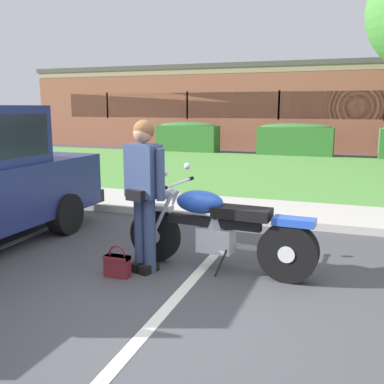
{
  "coord_description": "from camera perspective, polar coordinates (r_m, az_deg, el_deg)",
  "views": [
    {
      "loc": [
        1.54,
        -3.63,
        1.84
      ],
      "look_at": [
        -0.24,
        1.23,
        0.85
      ],
      "focal_mm": 41.7,
      "sensor_mm": 36.0,
      "label": 1
    }
  ],
  "objects": [
    {
      "name": "hedge_left",
      "position": [
        18.39,
        -0.54,
        7.12
      ],
      "size": [
        2.5,
        0.9,
        1.24
      ],
      "color": "#336B2D",
      "rests_on": "ground"
    },
    {
      "name": "ground_plane",
      "position": [
        4.35,
        -2.72,
        -14.2
      ],
      "size": [
        140.0,
        140.0,
        0.0
      ],
      "primitive_type": "plane",
      "color": "#424247"
    },
    {
      "name": "concrete_walk",
      "position": [
        8.04,
        8.54,
        -2.22
      ],
      "size": [
        60.0,
        1.5,
        0.08
      ],
      "primitive_type": "cube",
      "color": "#B7B2A8",
      "rests_on": "ground"
    },
    {
      "name": "brick_building",
      "position": [
        23.44,
        12.83,
        10.57
      ],
      "size": [
        24.0,
        9.07,
        3.68
      ],
      "color": "#93513D",
      "rests_on": "ground"
    },
    {
      "name": "motorcycle",
      "position": [
        5.02,
        4.27,
        -4.9
      ],
      "size": [
        2.24,
        0.82,
        1.18
      ],
      "color": "black",
      "rests_on": "ground"
    },
    {
      "name": "rider_person",
      "position": [
        4.93,
        -6.19,
        0.88
      ],
      "size": [
        0.56,
        0.36,
        1.7
      ],
      "color": "black",
      "rests_on": "ground"
    },
    {
      "name": "curb_strip",
      "position": [
        7.23,
        7.18,
        -3.51
      ],
      "size": [
        60.0,
        0.2,
        0.12
      ],
      "primitive_type": "cube",
      "color": "#B7B2A8",
      "rests_on": "ground"
    },
    {
      "name": "hedge_center_left",
      "position": [
        17.35,
        13.08,
        6.62
      ],
      "size": [
        2.78,
        0.9,
        1.24
      ],
      "color": "#336B2D",
      "rests_on": "ground"
    },
    {
      "name": "grass_lawn",
      "position": [
        12.89,
        13.03,
        2.48
      ],
      "size": [
        60.0,
        8.47,
        0.06
      ],
      "primitive_type": "cube",
      "color": "#518E3D",
      "rests_on": "ground"
    },
    {
      "name": "stall_stripe_1",
      "position": [
        4.52,
        -1.83,
        -13.14
      ],
      "size": [
        0.21,
        4.4,
        0.01
      ],
      "primitive_type": "cube",
      "rotation": [
        0.0,
        0.0,
        0.02
      ],
      "color": "silver",
      "rests_on": "ground"
    },
    {
      "name": "handbag",
      "position": [
        5.01,
        -9.54,
        -9.07
      ],
      "size": [
        0.28,
        0.13,
        0.36
      ],
      "color": "maroon",
      "rests_on": "ground"
    }
  ]
}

